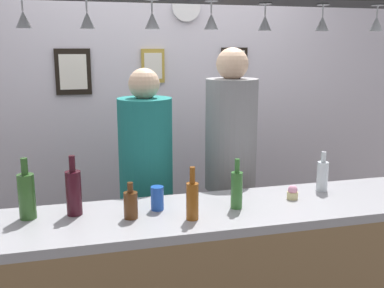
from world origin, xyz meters
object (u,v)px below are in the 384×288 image
Objects in this scene: drink_can at (157,198)px; picture_frame_crest at (153,66)px; bottle_champagne_green at (27,195)px; bottle_beer_amber_tall at (192,199)px; cupcake at (293,193)px; bottle_wine_dark_red at (74,192)px; bottle_beer_green_import at (237,189)px; bottle_beer_brown_stubby at (131,204)px; person_middle_grey_shirt at (231,154)px; bottle_soda_clear at (322,175)px; picture_frame_upper_small at (234,59)px; picture_frame_caricature at (73,72)px; person_left_teal_shirt at (146,172)px; wall_clock at (186,7)px.

picture_frame_crest is at bearing 80.66° from drink_can.
bottle_beer_amber_tall is (0.76, -0.21, -0.02)m from bottle_champagne_green.
bottle_champagne_green reaches higher than cupcake.
bottle_champagne_green and bottle_wine_dark_red have the same top height.
bottle_beer_green_import reaches higher than bottle_beer_brown_stubby.
person_middle_grey_shirt reaches higher than bottle_soda_clear.
bottle_beer_green_import is 0.41m from drink_can.
picture_frame_upper_small is (0.75, 1.51, 0.62)m from bottle_beer_amber_tall.
person_middle_grey_shirt is 1.34m from picture_frame_caricature.
bottle_soda_clear is 0.25m from cupcake.
picture_frame_crest is at bearing 76.05° from person_left_teal_shirt.
bottle_wine_dark_red reaches higher than bottle_beer_brown_stubby.
cupcake is at bearing -2.83° from bottle_champagne_green.
wall_clock is (-0.40, -0.01, 0.40)m from picture_frame_upper_small.
bottle_beer_green_import is 0.27m from bottle_beer_amber_tall.
bottle_beer_brown_stubby is 0.82× the size of picture_frame_upper_small.
bottle_soda_clear is at bearing -43.37° from picture_frame_caricature.
picture_frame_upper_small is (0.49, 1.42, 0.61)m from bottle_beer_green_import.
bottle_beer_amber_tall is 1.80m from picture_frame_upper_small.
drink_can is (-0.14, 0.17, -0.04)m from bottle_beer_amber_tall.
bottle_soda_clear is 0.68× the size of picture_frame_caricature.
wall_clock reaches higher than picture_frame_caricature.
bottle_beer_green_import is 0.54m from bottle_beer_brown_stubby.
bottle_champagne_green is 0.88× the size of picture_frame_caricature.
bottle_wine_dark_red is at bearing -124.52° from wall_clock.
person_middle_grey_shirt is at bearing 58.79° from bottle_beer_amber_tall.
person_left_teal_shirt is at bearing -103.95° from picture_frame_crest.
bottle_beer_green_import is 1.70m from picture_frame_caricature.
wall_clock is (-0.12, 0.74, 1.00)m from person_middle_grey_shirt.
bottle_beer_amber_tall reaches higher than drink_can.
person_middle_grey_shirt is at bearing 24.30° from bottle_champagne_green.
bottle_soda_clear is at bearing 21.04° from cupcake.
bottle_wine_dark_red reaches higher than bottle_beer_amber_tall.
drink_can is 1.56× the size of cupcake.
picture_frame_crest is at bearing 180.00° from picture_frame_upper_small.
wall_clock is (-0.26, 1.36, 1.08)m from cupcake.
bottle_wine_dark_red is 1.40m from picture_frame_caricature.
bottle_soda_clear is 2.95× the size of cupcake.
bottle_beer_brown_stubby is at bearing -80.59° from picture_frame_caricature.
person_middle_grey_shirt is 1.16m from bottle_wine_dark_red.
picture_frame_upper_small is at bearing 45.20° from bottle_wine_dark_red.
person_middle_grey_shirt reaches higher than picture_frame_upper_small.
person_left_teal_shirt reaches higher than cupcake.
bottle_wine_dark_red is (0.22, -0.01, -0.00)m from bottle_champagne_green.
wall_clock reaches higher than cupcake.
drink_can is 1.49m from picture_frame_crest.
bottle_beer_green_import is 1.74m from wall_clock.
picture_frame_caricature reaches higher than bottle_beer_brown_stubby.
bottle_beer_green_import and bottle_beer_amber_tall have the same top height.
person_left_teal_shirt is 9.12× the size of bottle_beer_brown_stubby.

